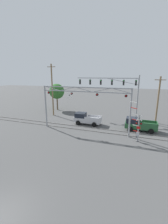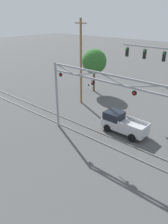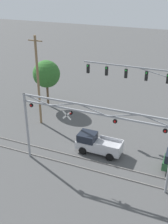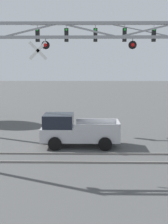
# 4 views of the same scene
# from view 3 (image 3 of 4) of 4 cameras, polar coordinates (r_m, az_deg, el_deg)

# --- Properties ---
(rail_track_near) EXTENTS (80.00, 0.08, 0.10)m
(rail_track_near) POSITION_cam_3_polar(r_m,az_deg,el_deg) (27.26, 1.75, -11.74)
(rail_track_near) COLOR gray
(rail_track_near) RESTS_ON ground_plane
(rail_track_far) EXTENTS (80.00, 0.08, 0.10)m
(rail_track_far) POSITION_cam_3_polar(r_m,az_deg,el_deg) (28.33, 2.84, -10.11)
(rail_track_far) COLOR gray
(rail_track_far) RESTS_ON ground_plane
(crossing_gantry) EXTENTS (13.87, 0.27, 6.94)m
(crossing_gantry) POSITION_cam_3_polar(r_m,az_deg,el_deg) (24.36, 1.62, -2.95)
(crossing_gantry) COLOR gray
(crossing_gantry) RESTS_ON ground_plane
(traffic_signal_span) EXTENTS (12.16, 0.39, 8.66)m
(traffic_signal_span) POSITION_cam_3_polar(r_m,az_deg,el_deg) (30.51, 14.84, 5.04)
(traffic_signal_span) COLOR gray
(traffic_signal_span) RESTS_ON ground_plane
(pickup_truck_lead) EXTENTS (4.76, 2.14, 2.01)m
(pickup_truck_lead) POSITION_cam_3_polar(r_m,az_deg,el_deg) (29.38, 2.59, -6.48)
(pickup_truck_lead) COLOR #B7B7BC
(pickup_truck_lead) RESTS_ON ground_plane
(utility_pole_left) EXTENTS (1.80, 0.28, 10.88)m
(utility_pole_left) POSITION_cam_3_polar(r_m,az_deg,el_deg) (33.70, -9.31, 6.28)
(utility_pole_left) COLOR brown
(utility_pole_left) RESTS_ON ground_plane
(background_tree_beyond_span) EXTENTS (3.74, 3.74, 6.57)m
(background_tree_beyond_span) POSITION_cam_3_polar(r_m,az_deg,el_deg) (38.94, -7.64, 7.65)
(background_tree_beyond_span) COLOR brown
(background_tree_beyond_span) RESTS_ON ground_plane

